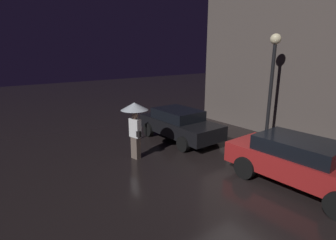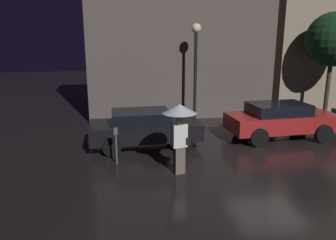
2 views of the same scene
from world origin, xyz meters
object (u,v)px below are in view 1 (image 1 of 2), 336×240
object	(u,v)px
pedestrian_with_umbrella	(135,116)
street_lamp_near	(273,69)
parked_car_black	(179,124)
parked_car_red	(301,162)
parking_meter	(136,124)

from	to	relation	value
pedestrian_with_umbrella	street_lamp_near	bearing A→B (deg)	-122.12
parked_car_black	parked_car_red	distance (m)	5.35
parked_car_red	street_lamp_near	world-z (taller)	street_lamp_near
parked_car_black	parking_meter	world-z (taller)	parked_car_black
parking_meter	parked_car_black	bearing A→B (deg)	55.87
street_lamp_near	parked_car_black	bearing A→B (deg)	-133.96
parked_car_red	pedestrian_with_umbrella	distance (m)	5.42
pedestrian_with_umbrella	parked_car_black	bearing A→B (deg)	-87.62
parked_car_black	pedestrian_with_umbrella	distance (m)	2.88
parked_car_black	parking_meter	distance (m)	1.89
parked_car_black	parking_meter	xyz separation A→B (m)	(-1.06, -1.56, 0.03)
parked_car_black	parked_car_red	size ratio (longest dim) A/B	0.93
street_lamp_near	parking_meter	bearing A→B (deg)	-130.66
parked_car_red	pedestrian_with_umbrella	bearing A→B (deg)	-151.45
parking_meter	street_lamp_near	world-z (taller)	street_lamp_near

